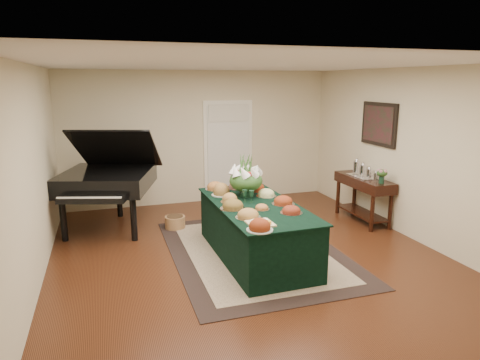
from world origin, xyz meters
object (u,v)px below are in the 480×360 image
object	(u,v)px
grand_piano	(108,179)
mahogany_sideboard	(364,187)
buffet_table	(256,231)
floral_centerpiece	(246,176)

from	to	relation	value
grand_piano	mahogany_sideboard	distance (m)	4.48
buffet_table	grand_piano	size ratio (longest dim) A/B	1.18
floral_centerpiece	grand_piano	world-z (taller)	grand_piano
grand_piano	mahogany_sideboard	bearing A→B (deg)	-12.56
buffet_table	floral_centerpiece	distance (m)	0.83
buffet_table	grand_piano	bearing A→B (deg)	135.41
buffet_table	mahogany_sideboard	size ratio (longest dim) A/B	1.80
mahogany_sideboard	floral_centerpiece	bearing A→B (deg)	-168.01
grand_piano	mahogany_sideboard	xyz separation A→B (m)	(4.37, -0.97, -0.25)
buffet_table	mahogany_sideboard	xyz separation A→B (m)	(2.41, 0.96, 0.23)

